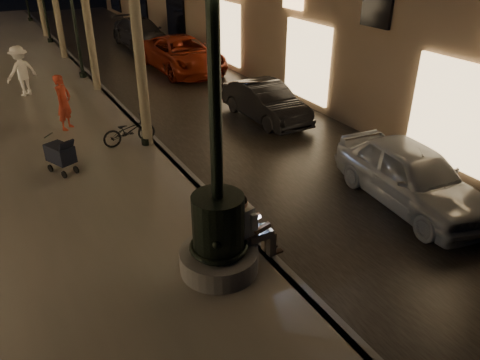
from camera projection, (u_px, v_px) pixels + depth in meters
ground at (97, 87)px, 18.97m from camera, size 120.00×120.00×0.00m
cobble_lane at (167, 77)px, 20.25m from camera, size 6.00×45.00×0.02m
curb_strip at (97, 84)px, 18.92m from camera, size 0.25×45.00×0.20m
fountain_lamppost at (218, 221)px, 7.93m from camera, size 1.40×1.40×5.21m
seated_man_laptop at (249, 225)px, 8.32m from camera, size 1.03×0.35×1.40m
lamp_curb_a at (136, 35)px, 11.91m from camera, size 0.36×0.36×4.81m
lamp_curb_b at (71, 0)px, 18.09m from camera, size 0.36×0.36×4.81m
stroller at (60, 154)px, 11.52m from camera, size 0.69×1.01×1.04m
car_front at (412, 176)px, 10.52m from camera, size 2.08×4.29×1.41m
car_second at (266, 102)px, 15.38m from camera, size 1.42×3.76×1.23m
car_third at (182, 55)px, 20.75m from camera, size 2.50×5.35×1.48m
car_rear at (141, 33)px, 25.24m from camera, size 2.09×5.01×1.45m
pedestrian_red at (64, 102)px, 14.01m from camera, size 0.71×0.72×1.68m
pedestrian_white at (21, 71)px, 16.94m from camera, size 1.34×1.12×1.80m
bicycle at (129, 131)px, 13.18m from camera, size 1.53×0.58×0.79m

